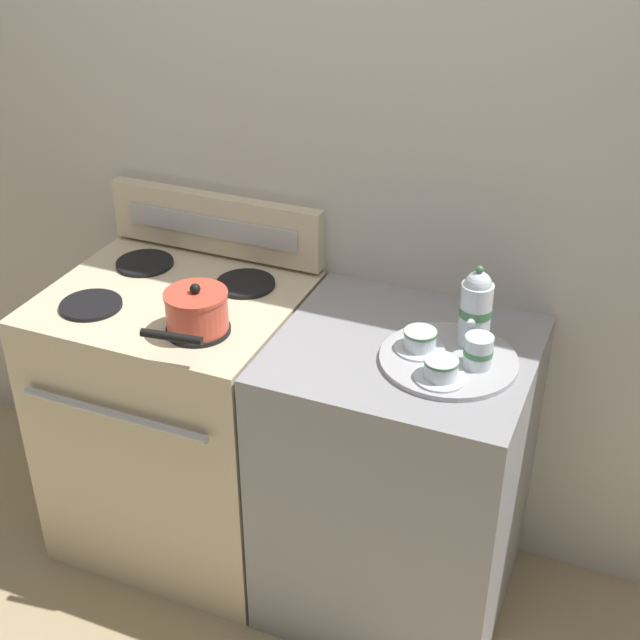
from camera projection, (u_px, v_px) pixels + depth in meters
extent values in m
plane|color=tan|center=(285.00, 554.00, 2.88)|extent=(6.00, 6.00, 0.00)
cube|color=beige|center=(325.00, 202.00, 2.58)|extent=(6.00, 0.05, 2.20)
cube|color=beige|center=(182.00, 420.00, 2.77)|extent=(0.71, 0.62, 0.89)
cylinder|color=silver|center=(113.00, 414.00, 2.38)|extent=(0.57, 0.02, 0.02)
cylinder|color=black|center=(145.00, 263.00, 2.71)|extent=(0.17, 0.17, 0.01)
cylinder|color=black|center=(245.00, 284.00, 2.59)|extent=(0.17, 0.17, 0.01)
cylinder|color=black|center=(91.00, 305.00, 2.49)|extent=(0.17, 0.17, 0.01)
cylinder|color=black|center=(198.00, 330.00, 2.37)|extent=(0.17, 0.17, 0.01)
cube|color=beige|center=(216.00, 224.00, 2.72)|extent=(0.70, 0.05, 0.19)
cube|color=#B7B7BC|center=(211.00, 227.00, 2.69)|extent=(0.57, 0.01, 0.07)
cube|color=#939399|center=(397.00, 478.00, 2.54)|extent=(0.67, 0.62, 0.89)
cylinder|color=#D14C38|center=(197.00, 312.00, 2.34)|extent=(0.16, 0.16, 0.10)
cylinder|color=#D14C38|center=(196.00, 294.00, 2.32)|extent=(0.17, 0.17, 0.01)
sphere|color=black|center=(195.00, 289.00, 2.31)|extent=(0.03, 0.03, 0.03)
cylinder|color=black|center=(171.00, 337.00, 2.20)|extent=(0.16, 0.04, 0.02)
cylinder|color=#B2B2B7|center=(448.00, 360.00, 2.24)|extent=(0.35, 0.35, 0.01)
cylinder|color=silver|center=(475.00, 314.00, 2.26)|extent=(0.08, 0.08, 0.17)
cylinder|color=#427A4C|center=(475.00, 311.00, 2.26)|extent=(0.08, 0.08, 0.02)
sphere|color=silver|center=(478.00, 285.00, 2.22)|extent=(0.07, 0.07, 0.07)
sphere|color=#427A4C|center=(480.00, 269.00, 2.20)|extent=(0.02, 0.02, 0.02)
cone|color=silver|center=(469.00, 322.00, 2.21)|extent=(0.02, 0.06, 0.05)
cylinder|color=silver|center=(419.00, 348.00, 2.27)|extent=(0.13, 0.13, 0.01)
cylinder|color=silver|center=(420.00, 339.00, 2.26)|extent=(0.08, 0.08, 0.05)
cylinder|color=#427A4C|center=(421.00, 332.00, 2.25)|extent=(0.09, 0.09, 0.01)
cylinder|color=silver|center=(440.00, 377.00, 2.16)|extent=(0.13, 0.13, 0.01)
cylinder|color=silver|center=(441.00, 368.00, 2.15)|extent=(0.08, 0.08, 0.05)
cylinder|color=#427A4C|center=(442.00, 361.00, 2.14)|extent=(0.09, 0.09, 0.01)
cylinder|color=silver|center=(478.00, 351.00, 2.19)|extent=(0.07, 0.07, 0.08)
cylinder|color=#427A4C|center=(478.00, 351.00, 2.19)|extent=(0.07, 0.07, 0.02)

